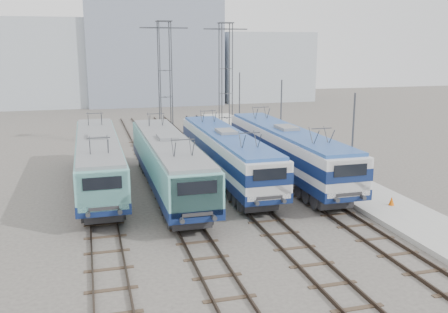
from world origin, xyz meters
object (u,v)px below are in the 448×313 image
mast_front (352,149)px  mast_rear (239,105)px  locomotive_center_right (227,152)px  safety_cone (392,201)px  locomotive_far_left (98,158)px  catenary_tower_west (165,80)px  mast_mid (281,121)px  catenary_tower_east (226,77)px  locomotive_far_right (287,149)px  locomotive_center_left (168,161)px

mast_front → mast_rear: same height
locomotive_center_right → mast_front: mast_front is taller
locomotive_center_right → mast_rear: mast_rear is taller
mast_rear → safety_cone: bearing=-86.3°
locomotive_center_right → mast_rear: (6.35, 17.51, 1.20)m
locomotive_far_left → locomotive_center_right: locomotive_far_left is taller
locomotive_far_left → catenary_tower_west: 15.28m
mast_mid → catenary_tower_east: bearing=101.9°
locomotive_far_right → catenary_tower_east: catenary_tower_east is taller
catenary_tower_west → catenary_tower_east: same height
mast_rear → safety_cone: size_ratio=12.89×
locomotive_center_left → locomotive_far_right: (9.00, 1.19, 0.09)m
locomotive_center_left → locomotive_far_right: size_ratio=0.98×
locomotive_center_right → catenary_tower_west: (-2.25, 13.51, 4.34)m
locomotive_center_left → mast_rear: mast_rear is taller
locomotive_far_left → locomotive_far_right: 13.53m
locomotive_center_right → mast_rear: 18.66m
locomotive_far_right → catenary_tower_west: (-6.75, 13.93, 4.25)m
catenary_tower_west → mast_mid: (8.60, -8.00, -3.14)m
catenary_tower_east → catenary_tower_west: bearing=-162.9°
locomotive_center_right → locomotive_center_left: bearing=-160.4°
catenary_tower_east → mast_mid: size_ratio=1.71×
locomotive_center_left → locomotive_far_right: 9.08m
catenary_tower_east → mast_rear: 4.28m
locomotive_center_left → safety_cone: locomotive_center_left is taller
locomotive_far_left → mast_front: 16.92m
catenary_tower_west → mast_rear: bearing=24.9°
locomotive_far_right → catenary_tower_east: size_ratio=1.57×
locomotive_center_right → locomotive_far_right: (4.50, -0.42, 0.09)m
locomotive_far_right → safety_cone: size_ratio=34.64×
locomotive_center_right → mast_front: bearing=-45.6°
locomotive_far_left → mast_front: size_ratio=2.60×
safety_cone → mast_front: bearing=129.5°
locomotive_center_left → locomotive_center_right: 4.78m
locomotive_center_left → locomotive_center_right: size_ratio=1.02×
locomotive_far_right → catenary_tower_west: bearing=115.9°
catenary_tower_west → mast_rear: catenary_tower_west is taller
catenary_tower_east → mast_front: size_ratio=1.71×
locomotive_center_right → catenary_tower_east: bearing=74.7°
locomotive_far_left → mast_front: (15.35, -7.00, 1.23)m
locomotive_far_right → catenary_tower_west: size_ratio=1.57×
locomotive_center_left → locomotive_far_right: locomotive_far_right is taller
locomotive_center_right → safety_cone: size_ratio=33.27×
mast_rear → locomotive_center_left: bearing=-119.6°
locomotive_far_right → mast_mid: mast_mid is taller
locomotive_center_right → locomotive_far_right: bearing=-5.3°
catenary_tower_west → safety_cone: (10.30, -22.06, -6.07)m
locomotive_center_left → mast_front: bearing=-24.2°
locomotive_center_right → mast_front: size_ratio=2.58×
locomotive_center_right → catenary_tower_east: catenary_tower_east is taller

